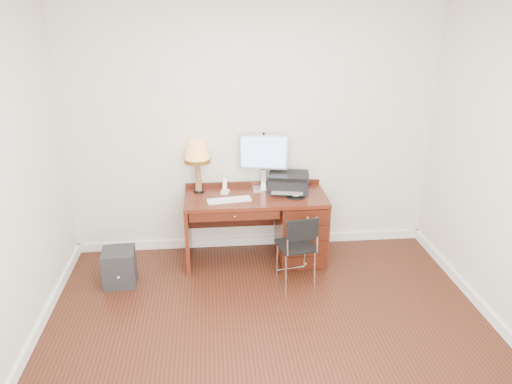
{
  "coord_description": "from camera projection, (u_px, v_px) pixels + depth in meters",
  "views": [
    {
      "loc": [
        -0.46,
        -3.5,
        2.7
      ],
      "look_at": [
        -0.01,
        1.2,
        0.87
      ],
      "focal_mm": 35.0,
      "sensor_mm": 36.0,
      "label": 1
    }
  ],
  "objects": [
    {
      "name": "mouse_pad",
      "position": [
        296.0,
        196.0,
        5.25
      ],
      "size": [
        0.2,
        0.2,
        0.04
      ],
      "color": "black",
      "rests_on": "desk"
    },
    {
      "name": "room_shell",
      "position": [
        263.0,
        292.0,
        4.83
      ],
      "size": [
        4.0,
        4.0,
        4.0
      ],
      "color": "silver",
      "rests_on": "ground"
    },
    {
      "name": "equipment_box",
      "position": [
        120.0,
        267.0,
        5.01
      ],
      "size": [
        0.34,
        0.34,
        0.37
      ],
      "primitive_type": "cube",
      "rotation": [
        0.0,
        0.0,
        0.07
      ],
      "color": "black",
      "rests_on": "ground"
    },
    {
      "name": "leg_lamp",
      "position": [
        197.0,
        155.0,
        5.25
      ],
      "size": [
        0.28,
        0.28,
        0.57
      ],
      "color": "black",
      "rests_on": "desk"
    },
    {
      "name": "keyboard",
      "position": [
        229.0,
        200.0,
        5.16
      ],
      "size": [
        0.47,
        0.2,
        0.02
      ],
      "primitive_type": "cube",
      "rotation": [
        0.0,
        0.0,
        0.15
      ],
      "color": "white",
      "rests_on": "desk"
    },
    {
      "name": "desk",
      "position": [
        285.0,
        223.0,
        5.45
      ],
      "size": [
        1.5,
        0.67,
        0.75
      ],
      "color": "#531E11",
      "rests_on": "ground"
    },
    {
      "name": "phone",
      "position": [
        225.0,
        189.0,
        5.33
      ],
      "size": [
        0.1,
        0.1,
        0.18
      ],
      "rotation": [
        0.0,
        0.0,
        -0.27
      ],
      "color": "white",
      "rests_on": "desk"
    },
    {
      "name": "pen_cup",
      "position": [
        271.0,
        185.0,
        5.44
      ],
      "size": [
        0.08,
        0.08,
        0.1
      ],
      "primitive_type": "cylinder",
      "color": "black",
      "rests_on": "desk"
    },
    {
      "name": "printer",
      "position": [
        288.0,
        182.0,
        5.4
      ],
      "size": [
        0.5,
        0.43,
        0.2
      ],
      "rotation": [
        0.0,
        0.0,
        -0.21
      ],
      "color": "black",
      "rests_on": "desk"
    },
    {
      "name": "ground",
      "position": [
        271.0,
        337.0,
        4.26
      ],
      "size": [
        4.0,
        4.0,
        0.0
      ],
      "primitive_type": "plane",
      "color": "black",
      "rests_on": "ground"
    },
    {
      "name": "monitor",
      "position": [
        263.0,
        155.0,
        5.37
      ],
      "size": [
        0.52,
        0.21,
        0.6
      ],
      "rotation": [
        0.0,
        0.0,
        -0.19
      ],
      "color": "silver",
      "rests_on": "desk"
    },
    {
      "name": "chair",
      "position": [
        297.0,
        243.0,
        4.91
      ],
      "size": [
        0.4,
        0.4,
        0.75
      ],
      "rotation": [
        0.0,
        0.0,
        0.15
      ],
      "color": "black",
      "rests_on": "ground"
    }
  ]
}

